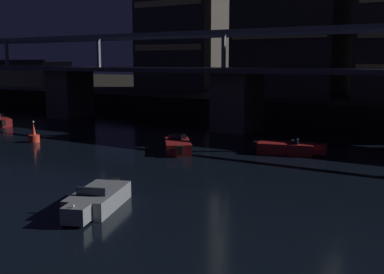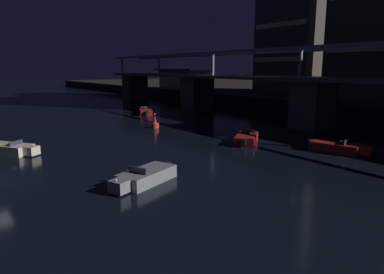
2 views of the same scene
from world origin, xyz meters
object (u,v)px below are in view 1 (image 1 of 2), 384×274
object	(u,v)px
river_bridge	(237,88)
speedboat_near_left	(97,200)
waterfront_pavilion	(32,75)
channel_buoy	(34,136)
speedboat_near_center	(289,148)
speedboat_near_right	(178,145)

from	to	relation	value
river_bridge	speedboat_near_left	xyz separation A→B (m)	(5.65, -25.66, -3.70)
river_bridge	waterfront_pavilion	size ratio (longest dim) A/B	7.66
waterfront_pavilion	speedboat_near_left	xyz separation A→B (m)	(48.61, -37.58, -4.02)
river_bridge	channel_buoy	size ratio (longest dim) A/B	53.94
speedboat_near_center	waterfront_pavilion	bearing A→B (deg)	158.18
speedboat_near_right	channel_buoy	world-z (taller)	channel_buoy
speedboat_near_left	speedboat_near_center	bearing A→B (deg)	80.75
speedboat_near_left	speedboat_near_right	xyz separation A→B (m)	(-4.67, 13.75, 0.00)
speedboat_near_center	speedboat_near_right	xyz separation A→B (m)	(-7.44, -3.25, 0.00)
river_bridge	speedboat_near_right	distance (m)	12.51
river_bridge	speedboat_near_center	distance (m)	12.63
speedboat_near_right	channel_buoy	xyz separation A→B (m)	(-12.33, -2.86, 0.06)
waterfront_pavilion	channel_buoy	distance (m)	41.56
speedboat_near_left	speedboat_near_right	distance (m)	14.52
waterfront_pavilion	speedboat_near_left	size ratio (longest dim) A/B	2.43
speedboat_near_left	channel_buoy	xyz separation A→B (m)	(-17.00, 10.89, 0.06)
speedboat_near_left	channel_buoy	distance (m)	20.19
speedboat_near_left	channel_buoy	size ratio (longest dim) A/B	2.89
river_bridge	waterfront_pavilion	world-z (taller)	river_bridge
speedboat_near_left	channel_buoy	world-z (taller)	channel_buoy
speedboat_near_right	channel_buoy	distance (m)	12.66
waterfront_pavilion	speedboat_near_right	world-z (taller)	waterfront_pavilion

